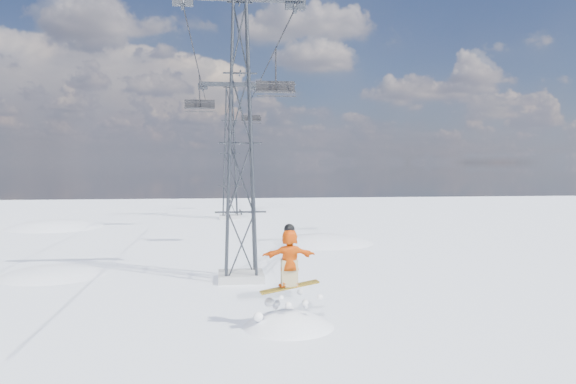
% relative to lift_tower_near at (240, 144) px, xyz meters
% --- Properties ---
extents(ground, '(120.00, 120.00, 0.00)m').
position_rel_lift_tower_near_xyz_m(ground, '(-0.80, -8.00, -5.47)').
color(ground, white).
rests_on(ground, ground).
extents(lift_tower_near, '(5.20, 1.80, 11.43)m').
position_rel_lift_tower_near_xyz_m(lift_tower_near, '(0.00, 0.00, 0.00)').
color(lift_tower_near, '#999999').
rests_on(lift_tower_near, ground).
extents(lift_tower_far, '(5.20, 1.80, 11.43)m').
position_rel_lift_tower_near_xyz_m(lift_tower_far, '(0.00, 25.00, 0.00)').
color(lift_tower_far, '#999999').
rests_on(lift_tower_far, ground).
extents(haul_cables, '(4.46, 51.00, 0.06)m').
position_rel_lift_tower_near_xyz_m(haul_cables, '(0.00, 11.50, 5.38)').
color(haul_cables, black).
rests_on(haul_cables, ground).
extents(snowboarder_jump, '(4.40, 4.40, 6.96)m').
position_rel_lift_tower_near_xyz_m(snowboarder_jump, '(1.12, -6.59, -7.10)').
color(snowboarder_jump, white).
rests_on(snowboarder_jump, ground).
extents(lift_chair_mid, '(2.10, 0.60, 2.61)m').
position_rel_lift_tower_near_xyz_m(lift_chair_mid, '(2.20, 7.95, 3.30)').
color(lift_chair_mid, black).
rests_on(lift_chair_mid, ground).
extents(lift_chair_far, '(2.11, 0.61, 2.61)m').
position_rel_lift_tower_near_xyz_m(lift_chair_far, '(-2.20, 17.48, 3.29)').
color(lift_chair_far, black).
rests_on(lift_chair_far, ground).
extents(lift_chair_extra, '(1.90, 0.55, 2.36)m').
position_rel_lift_tower_near_xyz_m(lift_chair_extra, '(2.20, 31.90, 3.49)').
color(lift_chair_extra, black).
rests_on(lift_chair_extra, ground).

